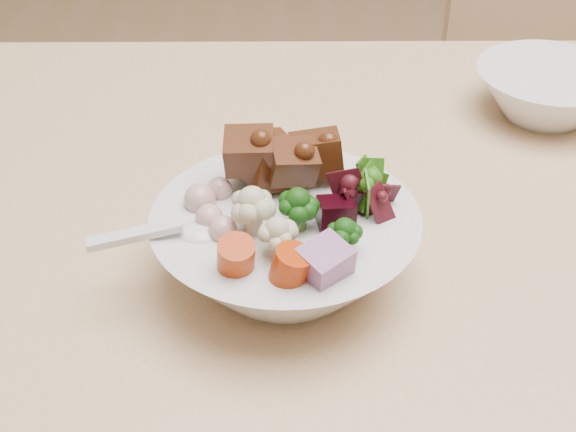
% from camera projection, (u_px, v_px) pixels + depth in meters
% --- Properties ---
extents(chair_far, '(0.40, 0.40, 0.79)m').
position_uv_depth(chair_far, '(558.00, 141.00, 1.31)').
color(chair_far, tan).
rests_on(chair_far, ground).
extents(food_bowl, '(0.20, 0.20, 0.11)m').
position_uv_depth(food_bowl, '(287.00, 241.00, 0.60)').
color(food_bowl, silver).
rests_on(food_bowl, dining_table).
extents(soup_spoon, '(0.10, 0.04, 0.02)m').
position_uv_depth(soup_spoon, '(184.00, 234.00, 0.56)').
color(soup_spoon, silver).
rests_on(soup_spoon, food_bowl).
extents(side_bowl, '(0.15, 0.15, 0.05)m').
position_uv_depth(side_bowl, '(547.00, 93.00, 0.80)').
color(side_bowl, silver).
rests_on(side_bowl, dining_table).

